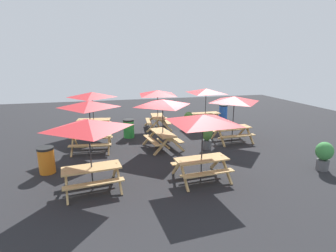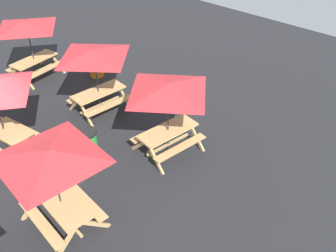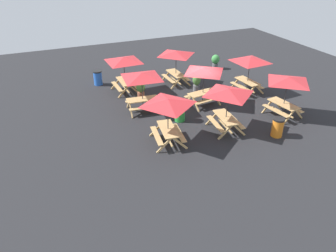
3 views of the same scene
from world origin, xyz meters
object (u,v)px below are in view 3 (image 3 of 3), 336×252
(picnic_table_1, at_px, (168,105))
(trash_bin_green, at_px, (180,112))
(picnic_table_3, at_px, (250,62))
(picnic_table_4, at_px, (142,78))
(trash_bin_orange, at_px, (278,127))
(picnic_table_0, at_px, (228,95))
(trash_bin_blue, at_px, (98,78))
(potted_plant_1, at_px, (141,90))
(picnic_table_6, at_px, (176,55))
(picnic_table_7, at_px, (204,73))
(potted_plant_2, at_px, (215,61))
(picnic_table_5, at_px, (288,83))
(picnic_table_2, at_px, (124,62))
(potted_plant_0, at_px, (197,82))

(picnic_table_1, height_order, trash_bin_green, picnic_table_1)
(picnic_table_3, height_order, picnic_table_4, same)
(picnic_table_4, height_order, trash_bin_orange, picnic_table_4)
(picnic_table_0, xyz_separation_m, picnic_table_3, (-3.74, 3.94, 0.00))
(picnic_table_0, height_order, picnic_table_1, same)
(picnic_table_3, bearing_deg, trash_bin_blue, -124.44)
(trash_bin_blue, distance_m, potted_plant_1, 3.77)
(picnic_table_6, distance_m, potted_plant_1, 3.56)
(trash_bin_blue, bearing_deg, picnic_table_3, 59.84)
(picnic_table_3, relative_size, picnic_table_7, 1.21)
(trash_bin_orange, height_order, potted_plant_2, potted_plant_2)
(trash_bin_orange, bearing_deg, picnic_table_4, -135.23)
(picnic_table_6, bearing_deg, trash_bin_blue, -112.70)
(picnic_table_3, distance_m, picnic_table_5, 3.63)
(trash_bin_green, relative_size, trash_bin_orange, 1.00)
(picnic_table_0, relative_size, trash_bin_green, 2.38)
(potted_plant_2, bearing_deg, picnic_table_7, -36.84)
(trash_bin_orange, xyz_separation_m, potted_plant_2, (-9.98, 2.28, 0.13))
(picnic_table_4, bearing_deg, picnic_table_3, 5.68)
(picnic_table_4, xyz_separation_m, picnic_table_7, (0.53, 3.58, 0.00))
(picnic_table_5, xyz_separation_m, picnic_table_6, (-6.72, -3.49, 0.00))
(picnic_table_3, xyz_separation_m, potted_plant_2, (-4.71, 0.40, -1.37))
(picnic_table_2, bearing_deg, picnic_table_0, 24.16)
(picnic_table_0, bearing_deg, picnic_table_1, -84.73)
(picnic_table_5, bearing_deg, trash_bin_blue, -142.81)
(picnic_table_2, height_order, picnic_table_5, same)
(picnic_table_1, xyz_separation_m, picnic_table_5, (-0.06, 6.96, 0.00))
(picnic_table_4, bearing_deg, picnic_table_1, -84.49)
(picnic_table_1, bearing_deg, picnic_table_6, 161.27)
(picnic_table_0, bearing_deg, potted_plant_0, 175.16)
(trash_bin_green, xyz_separation_m, potted_plant_1, (-3.66, -0.96, 0.06))
(picnic_table_2, xyz_separation_m, picnic_table_3, (3.09, 7.23, 0.00))
(picnic_table_0, distance_m, trash_bin_blue, 10.01)
(picnic_table_0, relative_size, picnic_table_4, 0.83)
(picnic_table_0, relative_size, potted_plant_0, 1.98)
(picnic_table_4, height_order, trash_bin_green, picnic_table_4)
(trash_bin_green, bearing_deg, picnic_table_1, -38.95)
(picnic_table_3, xyz_separation_m, picnic_table_7, (0.53, -3.53, 0.00))
(picnic_table_2, relative_size, picnic_table_3, 1.00)
(picnic_table_7, bearing_deg, potted_plant_2, 44.96)
(picnic_table_3, bearing_deg, picnic_table_2, -117.44)
(picnic_table_4, relative_size, picnic_table_5, 1.21)
(picnic_table_5, bearing_deg, trash_bin_green, -114.71)
(picnic_table_4, relative_size, potted_plant_0, 2.38)
(potted_plant_0, height_order, potted_plant_1, potted_plant_0)
(picnic_table_3, distance_m, trash_bin_blue, 10.05)
(trash_bin_blue, bearing_deg, picnic_table_4, 16.53)
(trash_bin_blue, relative_size, potted_plant_2, 0.90)
(picnic_table_1, xyz_separation_m, picnic_table_6, (-6.78, 3.48, 0.00))
(picnic_table_3, bearing_deg, picnic_table_5, -6.83)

